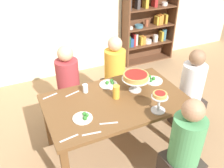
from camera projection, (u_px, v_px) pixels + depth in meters
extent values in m
plane|color=#9E7A56|center=(115.00, 147.00, 3.07)|extent=(12.00, 12.00, 0.00)
cube|color=brown|center=(116.00, 101.00, 2.69)|extent=(1.57, 0.95, 0.04)
cube|color=brown|center=(186.00, 130.00, 2.83)|extent=(0.07, 0.07, 0.70)
cube|color=brown|center=(48.00, 122.00, 2.94)|extent=(0.07, 0.07, 0.70)
cube|color=brown|center=(148.00, 94.00, 3.47)|extent=(0.07, 0.07, 0.70)
cube|color=brown|center=(126.00, 12.00, 4.43)|extent=(0.03, 0.30, 2.20)
cube|color=brown|center=(173.00, 5.00, 4.82)|extent=(0.03, 0.30, 2.20)
cube|color=brown|center=(147.00, 7.00, 4.74)|extent=(1.10, 0.02, 2.20)
cube|color=brown|center=(146.00, 59.00, 5.20)|extent=(1.04, 0.28, 0.02)
cube|color=brown|center=(148.00, 43.00, 5.01)|extent=(1.04, 0.28, 0.02)
cube|color=brown|center=(149.00, 26.00, 4.81)|extent=(1.04, 0.28, 0.02)
cube|color=brown|center=(151.00, 8.00, 4.62)|extent=(1.04, 0.28, 0.02)
cube|color=#2D6B38|center=(128.00, 41.00, 4.77)|extent=(0.05, 0.13, 0.23)
cube|color=navy|center=(131.00, 42.00, 4.81)|extent=(0.07, 0.13, 0.17)
cube|color=maroon|center=(134.00, 40.00, 4.81)|extent=(0.04, 0.13, 0.25)
cylinder|color=silver|center=(136.00, 40.00, 4.84)|extent=(0.07, 0.07, 0.23)
cube|color=#B7932D|center=(141.00, 41.00, 4.89)|extent=(0.05, 0.13, 0.17)
cube|color=orange|center=(143.00, 40.00, 4.91)|extent=(0.06, 0.12, 0.17)
cylinder|color=silver|center=(148.00, 41.00, 4.98)|extent=(0.16, 0.16, 0.07)
cylinder|color=silver|center=(156.00, 38.00, 5.03)|extent=(0.10, 0.10, 0.14)
cube|color=#B7932D|center=(161.00, 36.00, 5.06)|extent=(0.05, 0.13, 0.20)
cylinder|color=#3D7084|center=(164.00, 35.00, 5.08)|extent=(0.09, 0.09, 0.23)
cylinder|color=silver|center=(130.00, 28.00, 4.64)|extent=(0.12, 0.12, 0.04)
cylinder|color=#3D7084|center=(139.00, 26.00, 4.71)|extent=(0.17, 0.17, 0.05)
cylinder|color=brown|center=(147.00, 23.00, 4.75)|extent=(0.07, 0.07, 0.13)
cube|color=#B7932D|center=(156.00, 21.00, 4.82)|extent=(0.04, 0.12, 0.17)
cube|color=orange|center=(159.00, 20.00, 4.84)|extent=(0.05, 0.13, 0.18)
cube|color=orange|center=(161.00, 19.00, 4.85)|extent=(0.04, 0.13, 0.20)
cube|color=#B7932D|center=(165.00, 19.00, 4.90)|extent=(0.05, 0.11, 0.18)
cube|color=#3D3838|center=(129.00, 3.00, 4.37)|extent=(0.04, 0.13, 0.26)
cube|color=#3D3838|center=(138.00, 3.00, 4.45)|extent=(0.06, 0.11, 0.21)
cube|color=#B7932D|center=(146.00, 3.00, 4.52)|extent=(0.07, 0.13, 0.18)
cube|color=maroon|center=(155.00, 0.00, 4.58)|extent=(0.07, 0.13, 0.24)
cylinder|color=silver|center=(165.00, 4.00, 4.71)|extent=(0.12, 0.12, 0.06)
cylinder|color=#4C935B|center=(187.00, 140.00, 2.21)|extent=(0.30, 0.30, 0.50)
sphere|color=#A87A5B|center=(193.00, 110.00, 2.02)|extent=(0.20, 0.20, 0.20)
cube|color=#382D28|center=(115.00, 94.00, 3.69)|extent=(0.34, 0.34, 0.45)
cylinder|color=gold|center=(115.00, 67.00, 3.44)|extent=(0.30, 0.30, 0.50)
sphere|color=tan|center=(115.00, 44.00, 3.25)|extent=(0.20, 0.20, 0.20)
cube|color=#382D28|center=(71.00, 107.00, 3.42)|extent=(0.34, 0.34, 0.45)
cylinder|color=#993338|center=(68.00, 78.00, 3.17)|extent=(0.30, 0.30, 0.50)
sphere|color=tan|center=(65.00, 54.00, 2.99)|extent=(0.20, 0.20, 0.20)
cube|color=#382D28|center=(186.00, 112.00, 3.32)|extent=(0.34, 0.34, 0.45)
cylinder|color=silver|center=(192.00, 82.00, 3.07)|extent=(0.30, 0.30, 0.50)
sphere|color=#846047|center=(197.00, 58.00, 2.89)|extent=(0.20, 0.20, 0.20)
cylinder|color=silver|center=(135.00, 90.00, 2.84)|extent=(0.15, 0.15, 0.01)
cylinder|color=silver|center=(135.00, 84.00, 2.80)|extent=(0.03, 0.03, 0.14)
cylinder|color=silver|center=(136.00, 79.00, 2.76)|extent=(0.32, 0.32, 0.01)
cylinder|color=tan|center=(136.00, 76.00, 2.75)|extent=(0.29, 0.29, 0.05)
cylinder|color=maroon|center=(136.00, 74.00, 2.73)|extent=(0.26, 0.26, 0.00)
cylinder|color=silver|center=(158.00, 110.00, 2.51)|extent=(0.15, 0.15, 0.01)
cylinder|color=silver|center=(159.00, 104.00, 2.46)|extent=(0.03, 0.03, 0.16)
cylinder|color=silver|center=(160.00, 97.00, 2.42)|extent=(0.17, 0.17, 0.01)
cylinder|color=tan|center=(160.00, 95.00, 2.41)|extent=(0.14, 0.14, 0.04)
cylinder|color=maroon|center=(160.00, 93.00, 2.40)|extent=(0.11, 0.11, 0.00)
cylinder|color=white|center=(83.00, 118.00, 2.40)|extent=(0.20, 0.20, 0.01)
sphere|color=#2D7028|center=(85.00, 118.00, 2.36)|extent=(0.04, 0.04, 0.04)
sphere|color=#2D7028|center=(84.00, 114.00, 2.41)|extent=(0.04, 0.04, 0.04)
sphere|color=#2D7028|center=(87.00, 115.00, 2.40)|extent=(0.04, 0.04, 0.04)
cylinder|color=white|center=(109.00, 85.00, 2.94)|extent=(0.22, 0.22, 0.01)
sphere|color=#2D7028|center=(113.00, 83.00, 2.92)|extent=(0.04, 0.04, 0.04)
sphere|color=#2D7028|center=(107.00, 83.00, 2.92)|extent=(0.05, 0.05, 0.05)
sphere|color=#2D7028|center=(112.00, 81.00, 2.96)|extent=(0.04, 0.04, 0.04)
cylinder|color=white|center=(153.00, 81.00, 3.02)|extent=(0.23, 0.23, 0.01)
sphere|color=#2D7028|center=(150.00, 77.00, 3.04)|extent=(0.05, 0.05, 0.05)
sphere|color=#2D7028|center=(154.00, 78.00, 3.01)|extent=(0.05, 0.05, 0.05)
sphere|color=#2D7028|center=(151.00, 80.00, 2.97)|extent=(0.04, 0.04, 0.04)
cylinder|color=gold|center=(116.00, 92.00, 2.67)|extent=(0.08, 0.08, 0.16)
cylinder|color=white|center=(85.00, 88.00, 2.79)|extent=(0.06, 0.06, 0.10)
cube|color=silver|center=(109.00, 123.00, 2.34)|extent=(0.18, 0.07, 0.00)
cube|color=silver|center=(72.00, 94.00, 2.78)|extent=(0.18, 0.07, 0.00)
cube|color=silver|center=(69.00, 138.00, 2.17)|extent=(0.18, 0.04, 0.00)
cube|color=silver|center=(50.00, 96.00, 2.74)|extent=(0.18, 0.07, 0.00)
cube|color=silver|center=(92.00, 134.00, 2.22)|extent=(0.18, 0.04, 0.00)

